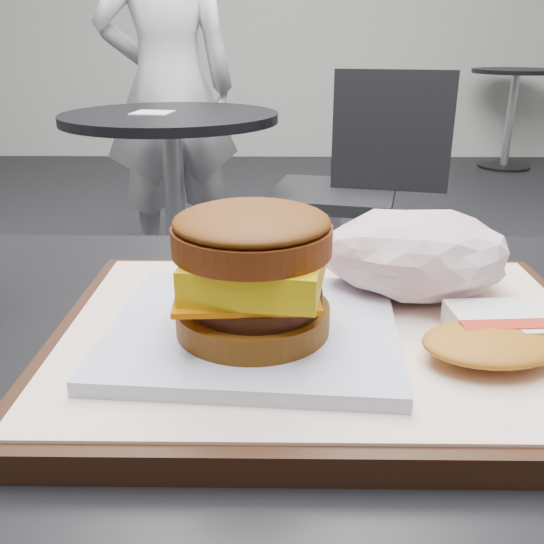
{
  "coord_description": "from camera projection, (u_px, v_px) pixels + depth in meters",
  "views": [
    {
      "loc": [
        0.01,
        -0.35,
        0.98
      ],
      "look_at": [
        0.0,
        0.02,
        0.83
      ],
      "focal_mm": 40.0,
      "sensor_mm": 36.0,
      "label": 1
    }
  ],
  "objects": [
    {
      "name": "bg_table_far",
      "position": [
        513.0,
        95.0,
        4.65
      ],
      "size": [
        0.66,
        0.66,
        0.75
      ],
      "color": "black",
      "rests_on": "ground"
    },
    {
      "name": "neighbor_chair",
      "position": [
        353.0,
        181.0,
        2.11
      ],
      "size": [
        0.64,
        0.5,
        0.88
      ],
      "color": "#B3B3B8",
      "rests_on": "ground"
    },
    {
      "name": "patron",
      "position": [
        169.0,
        88.0,
        2.51
      ],
      "size": [
        0.65,
        0.51,
        1.56
      ],
      "primitive_type": "imported",
      "rotation": [
        0.0,
        0.0,
        3.4
      ],
      "color": "silver",
      "rests_on": "ground"
    },
    {
      "name": "crumpled_wrapper",
      "position": [
        416.0,
        254.0,
        0.47
      ],
      "size": [
        0.14,
        0.11,
        0.06
      ],
      "primitive_type": null,
      "color": "white",
      "rests_on": "serving_tray"
    },
    {
      "name": "hash_brown",
      "position": [
        507.0,
        334.0,
        0.39
      ],
      "size": [
        0.12,
        0.1,
        0.02
      ],
      "color": "silver",
      "rests_on": "serving_tray"
    },
    {
      "name": "neighbor_table",
      "position": [
        173.0,
        174.0,
        2.02
      ],
      "size": [
        0.7,
        0.7,
        0.75
      ],
      "color": "black",
      "rests_on": "ground"
    },
    {
      "name": "napkin",
      "position": [
        152.0,
        113.0,
        1.94
      ],
      "size": [
        0.14,
        0.14,
        0.0
      ],
      "primitive_type": "cube",
      "rotation": [
        0.0,
        0.0,
        -0.14
      ],
      "color": "white",
      "rests_on": "neighbor_table"
    },
    {
      "name": "breakfast_sandwich",
      "position": [
        253.0,
        286.0,
        0.39
      ],
      "size": [
        0.2,
        0.18,
        0.09
      ],
      "color": "white",
      "rests_on": "serving_tray"
    },
    {
      "name": "serving_tray",
      "position": [
        326.0,
        339.0,
        0.43
      ],
      "size": [
        0.38,
        0.28,
        0.02
      ],
      "color": "black",
      "rests_on": "customer_table"
    }
  ]
}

